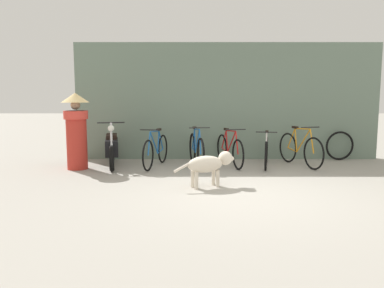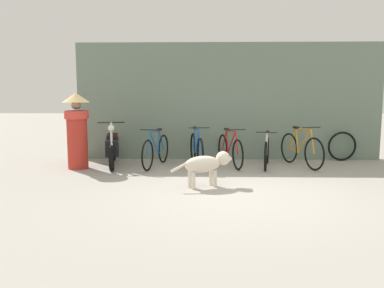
{
  "view_description": "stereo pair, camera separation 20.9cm",
  "coord_description": "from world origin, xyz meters",
  "px_view_note": "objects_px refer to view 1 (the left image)",
  "views": [
    {
      "loc": [
        -0.89,
        -6.0,
        1.58
      ],
      "look_at": [
        -0.86,
        1.35,
        0.65
      ],
      "focal_mm": 35.0,
      "sensor_mm": 36.0,
      "label": 1
    },
    {
      "loc": [
        -0.68,
        -6.0,
        1.58
      ],
      "look_at": [
        -0.86,
        1.35,
        0.65
      ],
      "focal_mm": 35.0,
      "sensor_mm": 36.0,
      "label": 2
    }
  ],
  "objects_px": {
    "bicycle_1": "(195,150)",
    "bicycle_2": "(228,150)",
    "bicycle_0": "(155,151)",
    "person_in_robes": "(75,128)",
    "bicycle_3": "(265,151)",
    "motorcycle": "(111,148)",
    "spare_tire_left": "(338,146)",
    "stray_dog": "(208,164)",
    "bicycle_4": "(299,149)"
  },
  "relations": [
    {
      "from": "spare_tire_left",
      "to": "motorcycle",
      "type": "bearing_deg",
      "value": -171.6
    },
    {
      "from": "bicycle_3",
      "to": "stray_dog",
      "type": "xyz_separation_m",
      "value": [
        -1.39,
        -1.95,
        0.07
      ]
    },
    {
      "from": "bicycle_0",
      "to": "bicycle_3",
      "type": "xyz_separation_m",
      "value": [
        2.51,
        0.04,
        -0.02
      ]
    },
    {
      "from": "person_in_robes",
      "to": "spare_tire_left",
      "type": "xyz_separation_m",
      "value": [
        6.22,
        1.15,
        -0.54
      ]
    },
    {
      "from": "bicycle_4",
      "to": "bicycle_3",
      "type": "bearing_deg",
      "value": -102.81
    },
    {
      "from": "bicycle_1",
      "to": "spare_tire_left",
      "type": "xyz_separation_m",
      "value": [
        3.6,
        0.84,
        -0.01
      ]
    },
    {
      "from": "bicycle_0",
      "to": "motorcycle",
      "type": "bearing_deg",
      "value": -80.93
    },
    {
      "from": "motorcycle",
      "to": "bicycle_0",
      "type": "bearing_deg",
      "value": 74.76
    },
    {
      "from": "bicycle_2",
      "to": "bicycle_4",
      "type": "bearing_deg",
      "value": 74.02
    },
    {
      "from": "bicycle_4",
      "to": "spare_tire_left",
      "type": "distance_m",
      "value": 1.44
    },
    {
      "from": "bicycle_2",
      "to": "person_in_robes",
      "type": "relative_size",
      "value": 1.03
    },
    {
      "from": "bicycle_0",
      "to": "motorcycle",
      "type": "relative_size",
      "value": 0.91
    },
    {
      "from": "bicycle_1",
      "to": "bicycle_3",
      "type": "relative_size",
      "value": 1.09
    },
    {
      "from": "bicycle_1",
      "to": "bicycle_4",
      "type": "height_order",
      "value": "bicycle_4"
    },
    {
      "from": "motorcycle",
      "to": "stray_dog",
      "type": "distance_m",
      "value": 2.91
    },
    {
      "from": "bicycle_0",
      "to": "spare_tire_left",
      "type": "relative_size",
      "value": 2.33
    },
    {
      "from": "person_in_robes",
      "to": "stray_dog",
      "type": "bearing_deg",
      "value": -167.0
    },
    {
      "from": "bicycle_4",
      "to": "motorcycle",
      "type": "relative_size",
      "value": 0.88
    },
    {
      "from": "bicycle_4",
      "to": "bicycle_2",
      "type": "bearing_deg",
      "value": -110.15
    },
    {
      "from": "bicycle_3",
      "to": "stray_dog",
      "type": "bearing_deg",
      "value": -23.15
    },
    {
      "from": "bicycle_0",
      "to": "person_in_robes",
      "type": "height_order",
      "value": "person_in_robes"
    },
    {
      "from": "bicycle_3",
      "to": "motorcycle",
      "type": "relative_size",
      "value": 0.85
    },
    {
      "from": "bicycle_1",
      "to": "stray_dog",
      "type": "bearing_deg",
      "value": -3.72
    },
    {
      "from": "bicycle_1",
      "to": "bicycle_2",
      "type": "bearing_deg",
      "value": 89.2
    },
    {
      "from": "bicycle_2",
      "to": "spare_tire_left",
      "type": "xyz_separation_m",
      "value": [
        2.83,
        0.72,
        0.0
      ]
    },
    {
      "from": "stray_dog",
      "to": "spare_tire_left",
      "type": "distance_m",
      "value": 4.4
    },
    {
      "from": "bicycle_3",
      "to": "bicycle_4",
      "type": "xyz_separation_m",
      "value": [
        0.79,
        0.08,
        0.04
      ]
    },
    {
      "from": "motorcycle",
      "to": "bicycle_2",
      "type": "bearing_deg",
      "value": 80.65
    },
    {
      "from": "bicycle_0",
      "to": "bicycle_3",
      "type": "relative_size",
      "value": 1.06
    },
    {
      "from": "bicycle_1",
      "to": "motorcycle",
      "type": "xyz_separation_m",
      "value": [
        -1.93,
        0.02,
        0.04
      ]
    },
    {
      "from": "stray_dog",
      "to": "motorcycle",
      "type": "bearing_deg",
      "value": 112.88
    },
    {
      "from": "bicycle_0",
      "to": "stray_dog",
      "type": "bearing_deg",
      "value": 43.29
    },
    {
      "from": "bicycle_0",
      "to": "bicycle_4",
      "type": "relative_size",
      "value": 1.03
    },
    {
      "from": "bicycle_0",
      "to": "stray_dog",
      "type": "xyz_separation_m",
      "value": [
        1.13,
        -1.91,
        0.04
      ]
    },
    {
      "from": "bicycle_1",
      "to": "spare_tire_left",
      "type": "bearing_deg",
      "value": 93.35
    },
    {
      "from": "stray_dog",
      "to": "bicycle_1",
      "type": "bearing_deg",
      "value": 71.72
    },
    {
      "from": "bicycle_0",
      "to": "bicycle_4",
      "type": "distance_m",
      "value": 3.3
    },
    {
      "from": "bicycle_0",
      "to": "bicycle_1",
      "type": "xyz_separation_m",
      "value": [
        0.92,
        0.05,
        0.01
      ]
    },
    {
      "from": "person_in_robes",
      "to": "bicycle_2",
      "type": "bearing_deg",
      "value": -129.51
    },
    {
      "from": "motorcycle",
      "to": "person_in_robes",
      "type": "distance_m",
      "value": 0.91
    },
    {
      "from": "motorcycle",
      "to": "person_in_robes",
      "type": "relative_size",
      "value": 1.12
    },
    {
      "from": "bicycle_2",
      "to": "stray_dog",
      "type": "bearing_deg",
      "value": -29.14
    },
    {
      "from": "bicycle_2",
      "to": "bicycle_3",
      "type": "height_order",
      "value": "bicycle_2"
    },
    {
      "from": "bicycle_3",
      "to": "bicycle_2",
      "type": "bearing_deg",
      "value": -86.6
    },
    {
      "from": "bicycle_1",
      "to": "bicycle_3",
      "type": "bearing_deg",
      "value": 79.97
    },
    {
      "from": "motorcycle",
      "to": "spare_tire_left",
      "type": "distance_m",
      "value": 5.59
    },
    {
      "from": "bicycle_0",
      "to": "bicycle_4",
      "type": "xyz_separation_m",
      "value": [
        3.3,
        0.11,
        0.02
      ]
    },
    {
      "from": "motorcycle",
      "to": "spare_tire_left",
      "type": "relative_size",
      "value": 2.56
    },
    {
      "from": "stray_dog",
      "to": "person_in_robes",
      "type": "height_order",
      "value": "person_in_robes"
    },
    {
      "from": "bicycle_3",
      "to": "motorcycle",
      "type": "bearing_deg",
      "value": -78.22
    }
  ]
}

